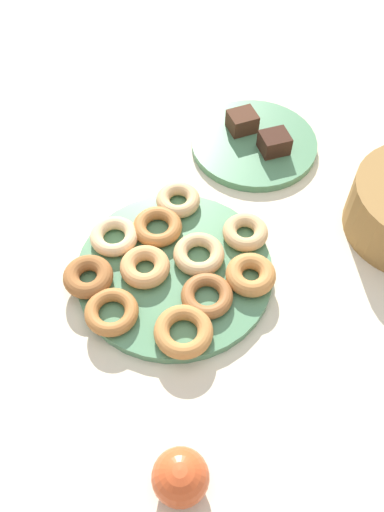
{
  "coord_description": "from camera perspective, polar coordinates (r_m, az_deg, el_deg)",
  "views": [
    {
      "loc": [
        0.5,
        -0.04,
        0.76
      ],
      "look_at": [
        0.0,
        0.03,
        0.05
      ],
      "focal_mm": 37.16,
      "sensor_mm": 36.0,
      "label": 1
    }
  ],
  "objects": [
    {
      "name": "donut_4",
      "position": [
        0.9,
        0.74,
        0.19
      ],
      "size": [
        0.1,
        0.1,
        0.02
      ],
      "primitive_type": "torus",
      "rotation": [
        0.0,
        0.0,
        3.23
      ],
      "color": "tan",
      "rests_on": "donut_plate"
    },
    {
      "name": "cake_plate",
      "position": [
        1.12,
        6.67,
        11.93
      ],
      "size": [
        0.26,
        0.26,
        0.02
      ],
      "primitive_type": "cylinder",
      "color": "#4C7F56",
      "rests_on": "ground_plane"
    },
    {
      "name": "brownie_far",
      "position": [
        1.08,
        8.85,
        11.96
      ],
      "size": [
        0.06,
        0.06,
        0.04
      ],
      "primitive_type": "cube",
      "rotation": [
        0.0,
        0.0,
        0.18
      ],
      "color": "#381E14",
      "rests_on": "cake_plate"
    },
    {
      "name": "donut_7",
      "position": [
        0.89,
        -11.11,
        -2.19
      ],
      "size": [
        0.1,
        0.1,
        0.03
      ],
      "primitive_type": "torus",
      "rotation": [
        0.0,
        0.0,
        4.4
      ],
      "color": "#995B2D",
      "rests_on": "donut_plate"
    },
    {
      "name": "donut_10",
      "position": [
        0.85,
        1.62,
        -4.31
      ],
      "size": [
        0.12,
        0.12,
        0.02
      ],
      "primitive_type": "torus",
      "rotation": [
        0.0,
        0.0,
        2.29
      ],
      "color": "#995B2D",
      "rests_on": "donut_plate"
    },
    {
      "name": "donut_8",
      "position": [
        0.97,
        -1.5,
        6.04
      ],
      "size": [
        0.09,
        0.09,
        0.02
      ],
      "primitive_type": "torus",
      "rotation": [
        0.0,
        0.0,
        4.82
      ],
      "color": "tan",
      "rests_on": "donut_plate"
    },
    {
      "name": "donut_1",
      "position": [
        0.85,
        -8.65,
        -5.97
      ],
      "size": [
        0.12,
        0.12,
        0.02
      ],
      "primitive_type": "torus",
      "rotation": [
        0.0,
        0.0,
        1.03
      ],
      "color": "#AD6B33",
      "rests_on": "donut_plate"
    },
    {
      "name": "donut_0",
      "position": [
        0.82,
        -1.17,
        -8.16
      ],
      "size": [
        0.13,
        0.13,
        0.02
      ],
      "primitive_type": "torus",
      "rotation": [
        0.0,
        0.0,
        0.9
      ],
      "color": "#BC7A3D",
      "rests_on": "donut_plate"
    },
    {
      "name": "donut_3",
      "position": [
        0.88,
        6.33,
        -2.02
      ],
      "size": [
        0.11,
        0.11,
        0.03
      ],
      "primitive_type": "torus",
      "rotation": [
        0.0,
        0.0,
        5.15
      ],
      "color": "#BC7A3D",
      "rests_on": "donut_plate"
    },
    {
      "name": "donut_5",
      "position": [
        0.93,
        -8.38,
        2.09
      ],
      "size": [
        0.1,
        0.1,
        0.02
      ],
      "primitive_type": "torus",
      "rotation": [
        0.0,
        0.0,
        4.98
      ],
      "color": "#EABC84",
      "rests_on": "donut_plate"
    },
    {
      "name": "brownie_near",
      "position": [
        1.12,
        5.43,
        14.23
      ],
      "size": [
        0.06,
        0.06,
        0.04
      ],
      "primitive_type": "cube",
      "rotation": [
        0.0,
        0.0,
        0.24
      ],
      "color": "#472819",
      "rests_on": "cake_plate"
    },
    {
      "name": "donut_9",
      "position": [
        0.93,
        5.76,
        2.57
      ],
      "size": [
        0.11,
        0.11,
        0.02
      ],
      "primitive_type": "torus",
      "rotation": [
        0.0,
        0.0,
        0.68
      ],
      "color": "tan",
      "rests_on": "donut_plate"
    },
    {
      "name": "ground_plane",
      "position": [
        0.91,
        -1.87,
        -1.93
      ],
      "size": [
        2.4,
        2.4,
        0.0
      ],
      "primitive_type": "plane",
      "color": "beige"
    },
    {
      "name": "donut_plate",
      "position": [
        0.9,
        -1.89,
        -1.62
      ],
      "size": [
        0.33,
        0.33,
        0.02
      ],
      "primitive_type": "cylinder",
      "color": "#4C7F56",
      "rests_on": "ground_plane"
    },
    {
      "name": "donut_2",
      "position": [
        0.88,
        -5.08,
        -1.24
      ],
      "size": [
        0.12,
        0.12,
        0.03
      ],
      "primitive_type": "torus",
      "rotation": [
        0.0,
        0.0,
        4.03
      ],
      "color": "tan",
      "rests_on": "donut_plate"
    },
    {
      "name": "apple",
      "position": [
        0.74,
        -1.26,
        -22.7
      ],
      "size": [
        0.08,
        0.08,
        0.08
      ],
      "primitive_type": "sphere",
      "color": "#CC4C23",
      "rests_on": "ground_plane"
    },
    {
      "name": "donut_6",
      "position": [
        0.94,
        -3.73,
        3.16
      ],
      "size": [
        0.12,
        0.12,
        0.02
      ],
      "primitive_type": "torus",
      "rotation": [
        0.0,
        0.0,
        3.8
      ],
      "color": "#AD6B33",
      "rests_on": "donut_plate"
    }
  ]
}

